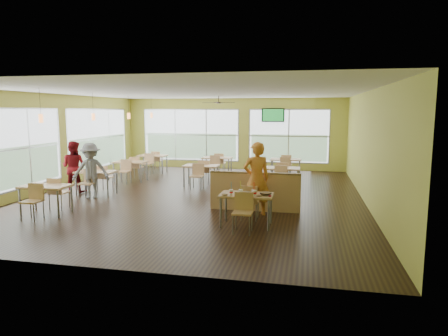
{
  "coord_description": "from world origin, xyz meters",
  "views": [
    {
      "loc": [
        3.34,
        -11.86,
        2.64
      ],
      "look_at": [
        1.01,
        -0.81,
        1.01
      ],
      "focal_mm": 32.0,
      "sensor_mm": 36.0,
      "label": 1
    }
  ],
  "objects_px": {
    "half_wall_divider": "(255,191)",
    "food_basket": "(266,194)",
    "man_plaid": "(256,179)",
    "main_table": "(246,199)"
  },
  "relations": [
    {
      "from": "half_wall_divider",
      "to": "man_plaid",
      "type": "height_order",
      "value": "man_plaid"
    },
    {
      "from": "main_table",
      "to": "man_plaid",
      "type": "bearing_deg",
      "value": 84.75
    },
    {
      "from": "food_basket",
      "to": "half_wall_divider",
      "type": "bearing_deg",
      "value": 106.64
    },
    {
      "from": "food_basket",
      "to": "main_table",
      "type": "bearing_deg",
      "value": 176.86
    },
    {
      "from": "half_wall_divider",
      "to": "food_basket",
      "type": "height_order",
      "value": "half_wall_divider"
    },
    {
      "from": "man_plaid",
      "to": "half_wall_divider",
      "type": "bearing_deg",
      "value": -99.9
    },
    {
      "from": "main_table",
      "to": "food_basket",
      "type": "distance_m",
      "value": 0.47
    },
    {
      "from": "half_wall_divider",
      "to": "food_basket",
      "type": "bearing_deg",
      "value": -73.36
    },
    {
      "from": "man_plaid",
      "to": "food_basket",
      "type": "relative_size",
      "value": 6.81
    },
    {
      "from": "main_table",
      "to": "food_basket",
      "type": "xyz_separation_m",
      "value": [
        0.44,
        -0.02,
        0.15
      ]
    }
  ]
}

